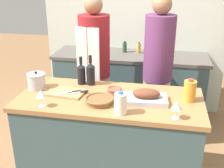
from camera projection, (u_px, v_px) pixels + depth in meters
kitchen_island at (110, 142)px, 2.57m from camera, size 1.58×0.71×0.91m
back_counter at (130, 86)px, 3.82m from camera, size 2.00×0.60×0.89m
back_wall at (134, 20)px, 3.83m from camera, size 2.50×0.10×2.55m
roasting_pan at (146, 97)px, 2.30m from camera, size 0.37×0.25×0.11m
wicker_basket at (100, 100)px, 2.28m from camera, size 0.24×0.24×0.05m
cutting_board at (66, 92)px, 2.47m from camera, size 0.34×0.25×0.02m
stock_pot at (37, 81)px, 2.55m from camera, size 0.17×0.17×0.17m
mixing_bowl at (114, 90)px, 2.46m from camera, size 0.13×0.13×0.05m
juice_jug at (190, 91)px, 2.30m from camera, size 0.10×0.10×0.19m
milk_jug at (121, 103)px, 2.10m from camera, size 0.10×0.10×0.18m
wine_bottle_green at (91, 73)px, 2.62m from camera, size 0.08×0.08×0.29m
wine_bottle_dark at (81, 73)px, 2.64m from camera, size 0.08×0.08×0.27m
wine_glass_left at (177, 106)px, 2.02m from camera, size 0.08×0.08×0.14m
wine_glass_right at (41, 94)px, 2.20m from camera, size 0.08×0.08×0.14m
knife_chef at (70, 92)px, 2.44m from camera, size 0.20×0.13×0.01m
knife_paring at (79, 92)px, 2.44m from camera, size 0.17×0.11×0.01m
condiment_bottle_tall at (125, 47)px, 3.73m from camera, size 0.05×0.05×0.15m
condiment_bottle_short at (156, 48)px, 3.61m from camera, size 0.06×0.06×0.18m
condiment_bottle_extra at (139, 48)px, 3.70m from camera, size 0.05×0.05×0.14m
person_cook_aproned at (95, 65)px, 3.11m from camera, size 0.34×0.36×1.68m
person_cook_guest at (158, 68)px, 2.98m from camera, size 0.31×0.31×1.70m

